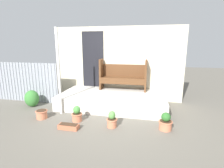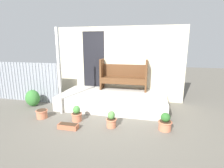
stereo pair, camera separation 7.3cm
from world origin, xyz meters
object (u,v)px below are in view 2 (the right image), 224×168
(flower_pot_middle, at_px, (77,114))
(flower_pot_right, at_px, (111,120))
(bench, at_px, (124,75))
(planter_box_rect, at_px, (68,126))
(flower_pot_far_right, at_px, (165,123))
(flower_pot_left, at_px, (42,113))
(support_post, at_px, (59,72))
(shrub_by_fence, at_px, (33,98))

(flower_pot_middle, xyz_separation_m, flower_pot_right, (0.97, -0.13, -0.00))
(bench, bearing_deg, planter_box_rect, -112.27)
(flower_pot_right, relative_size, flower_pot_far_right, 0.97)
(flower_pot_middle, distance_m, planter_box_rect, 0.47)
(bench, xyz_separation_m, flower_pot_middle, (-0.92, -1.90, -0.77))
(bench, relative_size, flower_pot_left, 4.95)
(flower_pot_middle, bearing_deg, support_post, 150.18)
(bench, distance_m, flower_pot_left, 2.86)
(flower_pot_left, height_order, flower_pot_middle, flower_pot_middle)
(flower_pot_left, bearing_deg, bench, 45.14)
(flower_pot_left, height_order, flower_pot_far_right, flower_pot_far_right)
(support_post, relative_size, flower_pot_right, 5.88)
(support_post, distance_m, flower_pot_right, 2.00)
(flower_pot_middle, xyz_separation_m, flower_pot_far_right, (2.24, 0.01, 0.00))
(bench, height_order, flower_pot_left, bench)
(planter_box_rect, bearing_deg, support_post, 127.53)
(bench, distance_m, flower_pot_right, 2.17)
(flower_pot_right, height_order, flower_pot_far_right, flower_pot_far_right)
(flower_pot_middle, bearing_deg, flower_pot_right, -7.84)
(flower_pot_right, bearing_deg, flower_pot_left, 177.43)
(support_post, relative_size, planter_box_rect, 5.00)
(bench, xyz_separation_m, flower_pot_left, (-1.93, -1.94, -0.82))
(flower_pot_far_right, bearing_deg, support_post, 172.83)
(support_post, xyz_separation_m, shrub_by_fence, (-1.22, 0.36, -0.95))
(bench, relative_size, flower_pot_middle, 3.83)
(flower_pot_right, distance_m, shrub_by_fence, 2.99)
(flower_pot_left, relative_size, flower_pot_right, 0.78)
(bench, bearing_deg, flower_pot_middle, -116.28)
(bench, bearing_deg, support_post, -136.63)
(bench, relative_size, shrub_by_fence, 2.97)
(support_post, distance_m, flower_pot_left, 1.22)
(planter_box_rect, distance_m, shrub_by_fence, 2.22)
(flower_pot_right, xyz_separation_m, flower_pot_far_right, (1.27, 0.15, 0.00))
(flower_pot_middle, relative_size, shrub_by_fence, 0.78)
(bench, relative_size, planter_box_rect, 3.30)
(flower_pot_left, bearing_deg, flower_pot_right, -2.57)
(bench, relative_size, flower_pot_right, 3.88)
(flower_pot_left, bearing_deg, flower_pot_far_right, 1.04)
(support_post, height_order, shrub_by_fence, support_post)
(planter_box_rect, relative_size, shrub_by_fence, 0.90)
(support_post, xyz_separation_m, planter_box_rect, (0.64, -0.83, -1.16))
(flower_pot_far_right, xyz_separation_m, shrub_by_fence, (-4.13, 0.72, 0.09))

